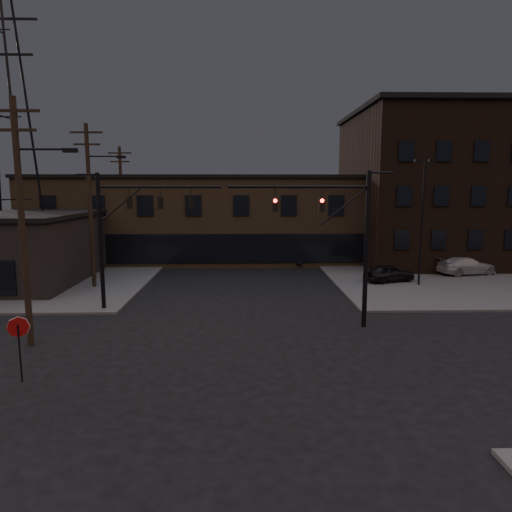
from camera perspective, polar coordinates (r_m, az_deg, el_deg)
The scene contains 16 objects.
ground at distance 19.65m, azimuth -2.31°, elevation -12.83°, with size 140.00×140.00×0.00m, color black.
sidewalk_ne at distance 46.30m, azimuth 26.54°, elevation -1.17°, with size 30.00×30.00×0.15m, color #474744.
building_row at distance 46.41m, azimuth -1.80°, elevation 4.63°, with size 40.00×12.00×8.00m, color brown.
building_right at distance 49.32m, azimuth 24.91°, elevation 7.57°, with size 22.00×16.00×14.00m, color black.
traffic_signal_near at distance 23.45m, azimuth 11.01°, elevation 2.93°, with size 7.12×0.24×8.00m.
traffic_signal_far at distance 27.31m, azimuth -16.37°, elevation 3.69°, with size 7.12×0.24×8.00m.
stop_sign at distance 19.07m, azimuth -27.55°, elevation -8.63°, with size 0.72×0.33×2.48m.
utility_pole_near at distance 22.56m, azimuth -27.11°, elevation 4.33°, with size 3.70×0.28×11.00m.
utility_pole_mid at distance 34.06m, azimuth -19.94°, elevation 6.29°, with size 3.70×0.28×11.50m.
utility_pole_far at distance 45.87m, azimuth -16.44°, elevation 6.48°, with size 2.20×0.28×11.00m.
transmission_tower at distance 41.01m, azimuth -28.99°, elevation 14.99°, with size 7.00×7.00×25.00m, color black, non-canonical shape.
lot_light_a at distance 34.74m, azimuth 20.10°, elevation 5.31°, with size 1.50×0.28×9.14m.
lot_light_b at distance 41.75m, azimuth 25.30°, elevation 5.47°, with size 1.50×0.28×9.14m.
parked_car_lot_a at distance 35.73m, azimuth 16.30°, elevation -2.04°, with size 1.56×3.88×1.32m, color black.
parked_car_lot_b at distance 40.96m, azimuth 24.78°, elevation -1.10°, with size 1.98×4.87×1.41m, color #A3A3A5.
car_crossing at distance 43.00m, azimuth 5.53°, elevation -0.19°, with size 1.40×4.01×1.32m, color black.
Camera 1 is at (0.33, -18.30, 7.16)m, focal length 32.00 mm.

